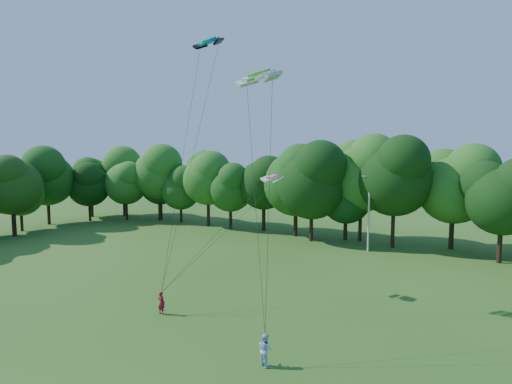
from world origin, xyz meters
The scene contains 10 objects.
ground centered at (0.00, 0.00, 0.00)m, with size 160.00×160.00×0.00m, color #235517.
utility_pole centered at (4.38, 32.06, 4.55)m, with size 1.77×0.29×8.88m.
kite_flyer_left centered at (-3.78, 6.64, 0.81)m, with size 0.59×0.39×1.61m, color maroon.
kite_flyer_right centered at (5.70, 4.15, 0.86)m, with size 0.84×0.65×1.73m, color #B3CBF8.
kite_teal centered at (-2.75, 11.22, 19.56)m, with size 2.54×1.41×0.61m.
kite_green centered at (3.40, 7.68, 15.92)m, with size 3.28×2.35×0.65m.
kite_pink centered at (0.69, 14.81, 9.33)m, with size 1.91×1.17×0.34m.
tree_back_west centered at (-32.73, 38.34, 7.13)m, with size 7.85×7.85×11.42m.
tree_back_center centered at (0.28, 36.91, 6.44)m, with size 7.09×7.09×10.31m.
tree_flank_west centered at (-39.99, 17.26, 7.61)m, with size 8.38×8.38×12.19m.
Camera 1 is at (15.06, -13.66, 11.06)m, focal length 28.00 mm.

